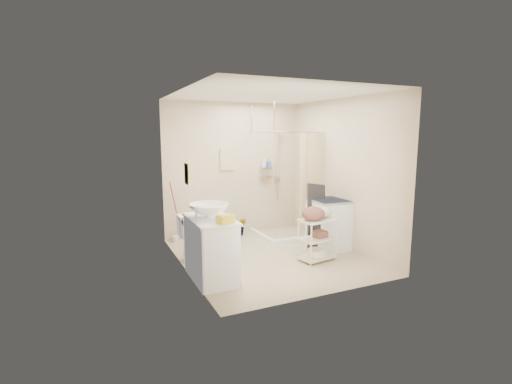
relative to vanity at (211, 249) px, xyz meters
The scene contains 23 objects.
floor 1.34m from the vanity, 23.91° to the left, with size 3.20×3.20×0.00m, color #BAAC8B.
ceiling 2.51m from the vanity, 23.91° to the left, with size 2.80×3.20×0.04m, color silver.
wall_back 2.56m from the vanity, 61.25° to the left, with size 2.80×0.04×2.60m, color beige.
wall_front 1.81m from the vanity, 43.11° to the right, with size 2.80×0.04×2.60m, color beige.
wall_left 1.03m from the vanity, 115.02° to the left, with size 0.04×3.20×2.60m, color beige.
wall_right 2.75m from the vanity, 11.36° to the left, with size 0.04×3.20×2.60m, color beige.
vanity is the anchor object (origin of this frame).
sink 0.53m from the vanity, 93.45° to the left, with size 0.55×0.55×0.19m, color white.
counter_basket 0.62m from the vanity, 76.94° to the right, with size 0.20×0.16×0.11m, color gold.
floor_basket 0.55m from the vanity, 65.78° to the right, with size 0.29×0.22×0.16m, color gold.
toilet 0.89m from the vanity, 82.22° to the left, with size 0.41×0.72×0.74m, color white.
mop 2.00m from the vanity, 91.98° to the left, with size 0.11×0.11×1.13m, color #B41D2D, non-canonical shape.
potted_plant_a 2.22m from the vanity, 61.36° to the left, with size 0.16×0.11×0.30m, color #9A452E.
potted_plant_b 2.27m from the vanity, 57.20° to the left, with size 0.19×0.15×0.35m, color #974D34.
hanging_towel 2.56m from the vanity, 64.25° to the left, with size 0.28×0.03×0.42m, color #CDC38C.
towel_ring 1.10m from the vanity, 124.99° to the left, with size 0.04×0.22×0.34m, color #FAE590, non-canonical shape.
tp_holder 0.66m from the vanity, 109.52° to the left, with size 0.08×0.12×0.14m, color white, non-canonical shape.
shower 2.62m from the vanity, 37.89° to the left, with size 1.10×1.10×2.10m, color white, non-canonical shape.
shampoo_bottle_a 2.90m from the vanity, 48.90° to the left, with size 0.09×0.09×0.24m, color silver.
shampoo_bottle_b 2.93m from the vanity, 46.85° to the left, with size 0.07×0.07×0.16m, color #3751A8.
washing_machine 2.35m from the vanity, 11.73° to the left, with size 0.59×0.62×0.87m, color silver.
laundry_rack 1.78m from the vanity, ahead, with size 0.58×0.34×0.80m, color beige, non-canonical shape.
ironing_board 2.14m from the vanity, 14.38° to the left, with size 0.33×0.10×1.18m, color black, non-canonical shape.
Camera 1 is at (-2.62, -5.23, 2.01)m, focal length 26.00 mm.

